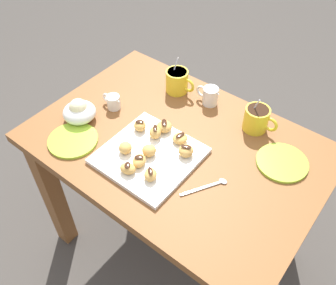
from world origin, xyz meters
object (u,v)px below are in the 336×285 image
(saucer_lime_left, at_px, (282,162))
(beignet_4, at_px, (164,127))
(beignet_1, at_px, (155,132))
(beignet_7, at_px, (180,138))
(saucer_lime_right, at_px, (73,140))
(beignet_3, at_px, (125,148))
(coffee_mug_yellow_right, at_px, (257,118))
(beignet_5, at_px, (140,126))
(coffee_mug_yellow_left, at_px, (177,81))
(beignet_9, at_px, (128,169))
(dining_table, at_px, (176,169))
(beignet_2, at_px, (139,161))
(pastry_plate_square, at_px, (149,156))
(beignet_8, at_px, (149,150))
(ice_cream_bowl, at_px, (79,111))
(beignet_6, at_px, (151,175))
(chocolate_sauce_pitcher, at_px, (114,101))
(cream_pitcher_white, at_px, (210,95))
(beignet_0, at_px, (186,151))

(saucer_lime_left, bearing_deg, beignet_4, -161.83)
(beignet_1, relative_size, beignet_7, 0.97)
(saucer_lime_right, xyz_separation_m, beignet_3, (0.19, 0.07, 0.03))
(coffee_mug_yellow_right, relative_size, beignet_5, 2.76)
(coffee_mug_yellow_left, height_order, beignet_9, coffee_mug_yellow_left)
(dining_table, relative_size, beignet_2, 18.63)
(pastry_plate_square, distance_m, beignet_1, 0.09)
(coffee_mug_yellow_left, height_order, beignet_8, coffee_mug_yellow_left)
(ice_cream_bowl, relative_size, beignet_8, 2.57)
(pastry_plate_square, height_order, coffee_mug_yellow_left, coffee_mug_yellow_left)
(beignet_2, distance_m, beignet_5, 0.16)
(ice_cream_bowl, relative_size, beignet_5, 2.44)
(pastry_plate_square, height_order, coffee_mug_yellow_right, coffee_mug_yellow_right)
(coffee_mug_yellow_left, distance_m, beignet_6, 0.48)
(chocolate_sauce_pitcher, relative_size, beignet_9, 1.75)
(coffee_mug_yellow_left, relative_size, saucer_lime_right, 0.80)
(ice_cream_bowl, height_order, beignet_7, ice_cream_bowl)
(beignet_8, bearing_deg, beignet_1, 115.93)
(dining_table, height_order, beignet_3, beignet_3)
(beignet_7, distance_m, beignet_9, 0.22)
(beignet_4, xyz_separation_m, beignet_9, (0.03, -0.22, -0.00))
(cream_pitcher_white, xyz_separation_m, beignet_5, (-0.11, -0.29, -0.01))
(coffee_mug_yellow_right, bearing_deg, beignet_0, -112.66)
(pastry_plate_square, relative_size, cream_pitcher_white, 2.92)
(beignet_5, xyz_separation_m, beignet_6, (0.17, -0.15, -0.00))
(chocolate_sauce_pitcher, relative_size, beignet_1, 1.77)
(ice_cream_bowl, bearing_deg, beignet_6, -8.84)
(coffee_mug_yellow_right, xyz_separation_m, saucer_lime_left, (0.16, -0.09, -0.04))
(beignet_0, height_order, beignet_2, beignet_0)
(beignet_0, bearing_deg, saucer_lime_left, 33.62)
(pastry_plate_square, xyz_separation_m, beignet_4, (-0.03, 0.12, 0.03))
(beignet_0, bearing_deg, saucer_lime_right, -152.95)
(beignet_5, bearing_deg, chocolate_sauce_pitcher, 165.43)
(coffee_mug_yellow_left, xyz_separation_m, beignet_9, (0.14, -0.45, -0.02))
(cream_pitcher_white, height_order, beignet_3, cream_pitcher_white)
(beignet_3, bearing_deg, dining_table, 56.60)
(beignet_7, bearing_deg, coffee_mug_yellow_left, 128.92)
(beignet_6, bearing_deg, beignet_4, 117.36)
(coffee_mug_yellow_left, bearing_deg, beignet_3, -79.04)
(coffee_mug_yellow_right, xyz_separation_m, beignet_8, (-0.21, -0.35, -0.01))
(beignet_3, distance_m, beignet_6, 0.14)
(dining_table, relative_size, cream_pitcher_white, 9.84)
(beignet_2, distance_m, beignet_3, 0.07)
(beignet_2, bearing_deg, coffee_mug_yellow_right, 62.36)
(beignet_6, bearing_deg, cream_pitcher_white, 98.77)
(ice_cream_bowl, height_order, beignet_0, ice_cream_bowl)
(beignet_4, distance_m, beignet_8, 0.13)
(saucer_lime_left, xyz_separation_m, beignet_8, (-0.37, -0.25, 0.03))
(dining_table, height_order, saucer_lime_right, saucer_lime_right)
(chocolate_sauce_pitcher, bearing_deg, beignet_7, -0.79)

